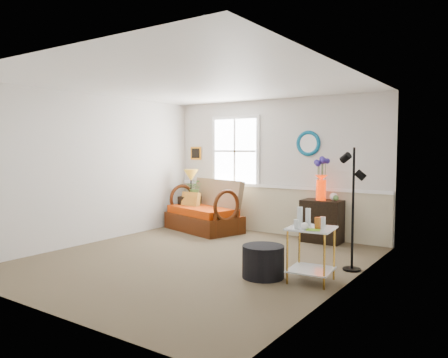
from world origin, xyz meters
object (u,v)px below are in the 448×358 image
Objects in this scene: ottoman at (263,261)px; loveseat at (204,205)px; floor_lamp at (353,209)px; lamp_stand at (190,211)px; side_table at (311,255)px; cabinet at (322,221)px.

loveseat is at bearing 140.33° from ottoman.
ottoman is (-0.84, -0.96, -0.63)m from floor_lamp.
floor_lamp reaches higher than ottoman.
lamp_stand is 1.21× the size of ottoman.
lamp_stand is 4.15m from floor_lamp.
side_table is at bearing -15.44° from loveseat.
loveseat is 2.40× the size of lamp_stand.
cabinet reaches higher than side_table.
loveseat is at bearing 148.11° from side_table.
side_table reaches higher than lamp_stand.
lamp_stand is at bearing 178.56° from floor_lamp.
ottoman is at bearing -113.56° from floor_lamp.
lamp_stand is 0.95× the size of side_table.
side_table is (3.65, -2.13, 0.02)m from lamp_stand.
side_table is (0.77, -2.29, -0.03)m from cabinet.
cabinet is 2.42m from side_table.
loveseat is 0.94× the size of floor_lamp.
lamp_stand is (-0.50, 0.17, -0.19)m from loveseat.
loveseat reaches higher than lamp_stand.
side_table is 1.27× the size of ottoman.
cabinet is (2.38, 0.33, -0.14)m from loveseat.
loveseat is at bearing -173.87° from cabinet.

